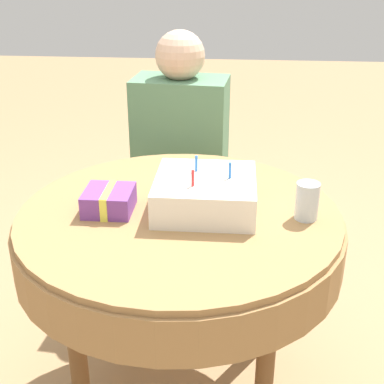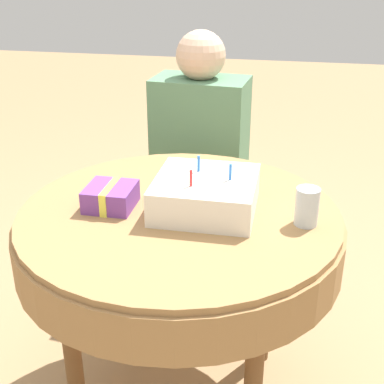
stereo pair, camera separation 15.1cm
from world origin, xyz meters
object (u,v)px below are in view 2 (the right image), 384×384
(birthday_cake, at_px, (206,194))
(chair, at_px, (204,179))
(gift_box, at_px, (111,197))
(person, at_px, (199,144))
(drinking_glass, at_px, (307,207))

(birthday_cake, bearing_deg, chair, 100.16)
(chair, relative_size, gift_box, 6.31)
(chair, distance_m, person, 0.22)
(gift_box, bearing_deg, person, 80.21)
(drinking_glass, height_order, gift_box, drinking_glass)
(drinking_glass, bearing_deg, chair, 117.46)
(person, relative_size, gift_box, 7.92)
(chair, xyz_separation_m, gift_box, (-0.13, -0.81, 0.28))
(chair, bearing_deg, birthday_cake, -74.67)
(birthday_cake, height_order, drinking_glass, birthday_cake)
(birthday_cake, relative_size, gift_box, 2.00)
(drinking_glass, xyz_separation_m, gift_box, (-0.55, -0.00, -0.02))
(chair, distance_m, birthday_cake, 0.84)
(person, xyz_separation_m, gift_box, (-0.13, -0.73, 0.08))
(person, bearing_deg, chair, 90.00)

